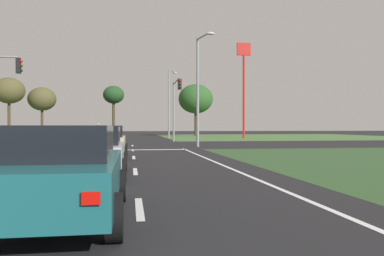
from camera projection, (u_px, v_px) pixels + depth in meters
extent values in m
plane|color=black|center=(88.00, 145.00, 31.69)|extent=(200.00, 200.00, 0.00)
cube|color=#476B38|center=(279.00, 136.00, 59.82)|extent=(35.00, 35.00, 0.01)
cube|color=gray|center=(27.00, 170.00, 12.92)|extent=(1.20, 22.00, 0.14)
cube|color=gray|center=(107.00, 137.00, 56.39)|extent=(1.20, 36.00, 0.14)
cube|color=silver|center=(139.00, 208.00, 7.21)|extent=(0.14, 2.00, 0.01)
cube|color=silver|center=(135.00, 171.00, 13.13)|extent=(0.14, 2.00, 0.01)
cube|color=silver|center=(134.00, 157.00, 19.06)|extent=(0.14, 2.00, 0.01)
cube|color=silver|center=(133.00, 150.00, 24.99)|extent=(0.14, 2.00, 0.01)
cube|color=silver|center=(132.00, 146.00, 30.92)|extent=(0.14, 2.00, 0.01)
cube|color=silver|center=(224.00, 166.00, 14.96)|extent=(0.14, 24.00, 0.01)
cube|color=silver|center=(138.00, 150.00, 25.36)|extent=(6.40, 0.50, 0.01)
cube|color=silver|center=(15.00, 149.00, 25.92)|extent=(0.70, 2.80, 0.01)
cube|color=silver|center=(34.00, 149.00, 26.10)|extent=(0.70, 2.80, 0.01)
cube|color=silver|center=(52.00, 149.00, 26.28)|extent=(0.70, 2.80, 0.01)
cube|color=silver|center=(70.00, 149.00, 26.45)|extent=(0.70, 2.80, 0.01)
cube|color=#BCAD8E|center=(106.00, 144.00, 18.79)|extent=(1.78, 4.33, 0.70)
cube|color=black|center=(106.00, 131.00, 18.64)|extent=(1.57, 1.99, 0.52)
cube|color=red|center=(86.00, 145.00, 16.53)|extent=(0.20, 0.04, 0.14)
cube|color=red|center=(119.00, 144.00, 16.74)|extent=(0.20, 0.04, 0.14)
cylinder|color=black|center=(90.00, 150.00, 20.03)|extent=(0.22, 0.64, 0.64)
cylinder|color=black|center=(125.00, 149.00, 20.30)|extent=(0.22, 0.64, 0.64)
cylinder|color=black|center=(83.00, 153.00, 17.29)|extent=(0.22, 0.64, 0.64)
cylinder|color=black|center=(125.00, 153.00, 17.56)|extent=(0.22, 0.64, 0.64)
cube|color=black|center=(91.00, 132.00, 57.00)|extent=(1.76, 4.43, 0.74)
cube|color=black|center=(91.00, 128.00, 57.14)|extent=(1.55, 2.04, 0.52)
cube|color=red|center=(97.00, 131.00, 59.31)|extent=(0.20, 0.04, 0.14)
cube|color=red|center=(88.00, 131.00, 59.10)|extent=(0.20, 0.04, 0.14)
cylinder|color=black|center=(97.00, 135.00, 55.74)|extent=(0.22, 0.64, 0.64)
cylinder|color=black|center=(84.00, 135.00, 55.47)|extent=(0.22, 0.64, 0.64)
cylinder|color=black|center=(98.00, 135.00, 58.53)|extent=(0.22, 0.64, 0.64)
cylinder|color=black|center=(86.00, 135.00, 58.26)|extent=(0.22, 0.64, 0.64)
cube|color=slate|center=(68.00, 137.00, 30.31)|extent=(4.31, 1.82, 0.68)
cube|color=black|center=(70.00, 130.00, 30.33)|extent=(1.98, 1.60, 0.52)
cube|color=red|center=(97.00, 137.00, 29.96)|extent=(0.04, 0.20, 0.14)
cube|color=red|center=(98.00, 136.00, 31.33)|extent=(0.04, 0.20, 0.14)
cylinder|color=black|center=(47.00, 142.00, 29.20)|extent=(0.64, 0.22, 0.64)
cylinder|color=black|center=(52.00, 142.00, 31.00)|extent=(0.64, 0.22, 0.64)
cylinder|color=black|center=(85.00, 142.00, 29.62)|extent=(0.64, 0.22, 0.64)
cylinder|color=black|center=(88.00, 141.00, 31.42)|extent=(0.64, 0.22, 0.64)
cube|color=#19565B|center=(61.00, 179.00, 6.34)|extent=(1.80, 4.39, 0.66)
cube|color=black|center=(59.00, 142.00, 6.19)|extent=(1.59, 2.02, 0.52)
cube|color=red|center=(91.00, 198.00, 4.26)|extent=(0.20, 0.04, 0.14)
cylinder|color=black|center=(25.00, 188.00, 7.60)|extent=(0.22, 0.64, 0.64)
cylinder|color=black|center=(120.00, 185.00, 7.87)|extent=(0.22, 0.64, 0.64)
cylinder|color=black|center=(114.00, 217.00, 5.09)|extent=(0.22, 0.64, 0.64)
cube|color=#B7B7BC|center=(93.00, 155.00, 11.90)|extent=(1.75, 4.31, 0.65)
cube|color=black|center=(93.00, 135.00, 11.75)|extent=(1.54, 1.98, 0.52)
cube|color=red|center=(57.00, 159.00, 9.64)|extent=(0.20, 0.04, 0.14)
cube|color=red|center=(113.00, 158.00, 9.85)|extent=(0.20, 0.04, 0.14)
cylinder|color=black|center=(70.00, 162.00, 13.13)|extent=(0.22, 0.64, 0.64)
cylinder|color=black|center=(124.00, 161.00, 13.40)|extent=(0.22, 0.64, 0.64)
cylinder|color=black|center=(54.00, 171.00, 10.40)|extent=(0.22, 0.64, 0.64)
cylinder|color=black|center=(122.00, 170.00, 10.67)|extent=(0.22, 0.64, 0.64)
cylinder|color=gray|center=(174.00, 111.00, 39.37)|extent=(0.18, 0.18, 5.98)
cylinder|color=gray|center=(176.00, 81.00, 36.99)|extent=(0.12, 4.80, 0.12)
cube|color=black|center=(180.00, 84.00, 34.63)|extent=(0.32, 0.26, 0.95)
sphere|color=red|center=(180.00, 80.00, 34.47)|extent=(0.20, 0.20, 0.20)
sphere|color=#3A2405|center=(180.00, 84.00, 34.47)|extent=(0.20, 0.20, 0.20)
sphere|color=black|center=(180.00, 87.00, 34.47)|extent=(0.20, 0.20, 0.20)
cube|color=black|center=(18.00, 66.00, 24.61)|extent=(0.26, 0.32, 0.95)
sphere|color=red|center=(21.00, 61.00, 24.63)|extent=(0.20, 0.20, 0.20)
sphere|color=#3A2405|center=(21.00, 66.00, 24.63)|extent=(0.20, 0.20, 0.20)
sphere|color=black|center=(21.00, 71.00, 24.64)|extent=(0.20, 0.20, 0.20)
cylinder|color=gray|center=(198.00, 92.00, 29.19)|extent=(0.20, 0.20, 8.03)
cylinder|color=gray|center=(204.00, 36.00, 28.10)|extent=(0.61, 2.29, 0.10)
ellipsoid|color=#B2B2A8|center=(211.00, 34.00, 27.02)|extent=(0.56, 0.28, 0.20)
cylinder|color=gray|center=(169.00, 104.00, 51.05)|extent=(0.20, 0.20, 8.89)
cylinder|color=gray|center=(172.00, 71.00, 52.00)|extent=(1.05, 1.85, 0.10)
ellipsoid|color=#B2B2A8|center=(175.00, 73.00, 52.96)|extent=(0.56, 0.28, 0.20)
cylinder|color=#9E8966|center=(98.00, 136.00, 41.01)|extent=(0.16, 0.16, 0.73)
cylinder|color=#4C4C4C|center=(98.00, 129.00, 41.01)|extent=(0.34, 0.34, 0.76)
sphere|color=tan|center=(98.00, 124.00, 41.01)|extent=(0.21, 0.21, 0.21)
cylinder|color=red|center=(244.00, 97.00, 51.35)|extent=(0.28, 0.28, 10.74)
cube|color=red|center=(244.00, 49.00, 51.33)|extent=(1.80, 0.30, 1.60)
torus|color=yellow|center=(240.00, 49.00, 51.44)|extent=(0.96, 0.16, 0.96)
torus|color=yellow|center=(246.00, 49.00, 51.56)|extent=(0.96, 0.16, 0.96)
cylinder|color=#423323|center=(9.00, 118.00, 60.54)|extent=(0.43, 0.43, 5.71)
ellipsoid|color=#4C4728|center=(9.00, 91.00, 60.53)|extent=(4.68, 4.68, 3.98)
cylinder|color=#423323|center=(42.00, 121.00, 64.45)|extent=(0.39, 0.39, 4.75)
ellipsoid|color=#4C4728|center=(42.00, 99.00, 64.44)|extent=(4.47, 4.47, 3.80)
cylinder|color=#423323|center=(114.00, 118.00, 66.89)|extent=(0.46, 0.46, 5.90)
ellipsoid|color=#1E421E|center=(114.00, 95.00, 66.87)|extent=(3.53, 3.53, 3.00)
cylinder|color=#423323|center=(196.00, 122.00, 64.12)|extent=(0.43, 0.43, 4.45)
ellipsoid|color=#285123|center=(196.00, 99.00, 64.11)|extent=(5.55, 5.55, 4.72)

